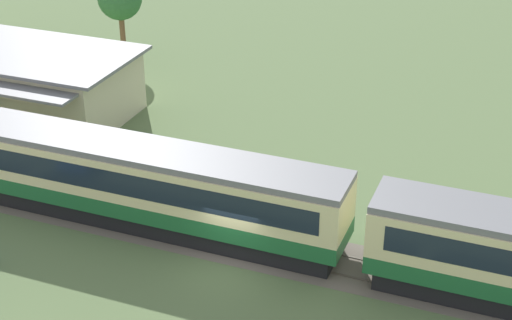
# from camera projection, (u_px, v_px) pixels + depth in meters

# --- Properties ---
(ground_plane) EXTENTS (600.00, 600.00, 0.00)m
(ground_plane) POSITION_uv_depth(u_px,v_px,m) (229.00, 265.00, 34.05)
(ground_plane) COLOR #566B42
(passenger_train) EXTENTS (61.24, 2.98, 4.00)m
(passenger_train) POSITION_uv_depth(u_px,v_px,m) (146.00, 182.00, 36.02)
(passenger_train) COLOR #1E6033
(passenger_train) RESTS_ON ground_plane
(railway_track) EXTENTS (132.13, 3.60, 0.04)m
(railway_track) POSITION_uv_depth(u_px,v_px,m) (211.00, 236.00, 36.03)
(railway_track) COLOR #665B51
(railway_track) RESTS_ON ground_plane
(station_building) EXTENTS (13.89, 8.57, 4.00)m
(station_building) POSITION_uv_depth(u_px,v_px,m) (24.00, 81.00, 47.40)
(station_building) COLOR beige
(station_building) RESTS_ON ground_plane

